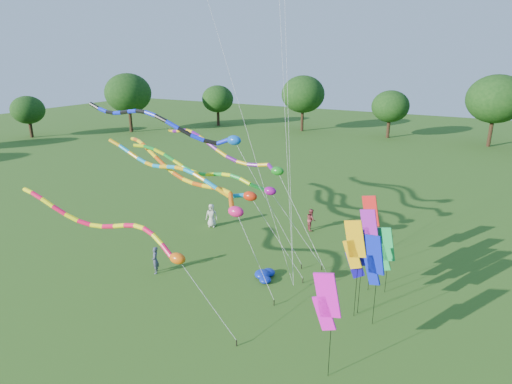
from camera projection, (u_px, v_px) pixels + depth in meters
The scene contains 19 objects.
ground at pixel (213, 316), 20.73m from camera, with size 160.00×160.00×0.00m, color #224F15.
tree_ring at pixel (253, 213), 19.16m from camera, with size 116.77×118.61×9.58m.
tube_kite_red at pixel (119, 231), 20.44m from camera, with size 12.45×1.22×5.96m.
tube_kite_orange at pixel (189, 177), 26.20m from camera, with size 14.76×6.31×6.98m.
tube_kite_purple at pixel (229, 152), 26.54m from camera, with size 13.45×3.62×7.94m.
tube_kite_blue at pixel (172, 126), 26.20m from camera, with size 15.53×1.25×9.46m.
tube_kite_cyan at pixel (189, 175), 25.71m from camera, with size 14.40×1.51×7.12m.
tube_kite_green at pixel (216, 174), 26.45m from camera, with size 12.98×0.98×6.95m.
banner_pole_blue_a at pixel (357, 254), 20.00m from camera, with size 1.10×0.53×4.42m.
banner_pole_red at pixel (370, 216), 24.32m from camera, with size 1.16×0.19×4.59m.
banner_pole_violet at pixel (369, 231), 22.12m from camera, with size 1.16×0.25×4.61m.
banner_pole_orange at pixel (354, 245), 19.71m from camera, with size 1.16×0.09×4.98m.
banner_pole_blue_b at pixel (374, 260), 19.31m from camera, with size 1.11×0.50×4.48m.
banner_pole_magenta_a at pixel (326, 302), 15.98m from camera, with size 1.16×0.12×4.53m.
banner_pole_green at pixel (384, 249), 22.17m from camera, with size 1.16×0.21×3.71m.
blue_nylon_heap at pixel (259, 275), 24.10m from camera, with size 1.28×0.93×0.45m.
person_a at pixel (212, 215), 31.21m from camera, with size 0.84×0.55×1.72m, color beige.
person_b at pixel (155, 260), 24.58m from camera, with size 0.59×0.39×1.61m, color #3D4355.
person_c at pixel (311, 219), 30.61m from camera, with size 0.77×0.60×1.59m, color maroon.
Camera 1 is at (10.32, -14.73, 12.13)m, focal length 30.00 mm.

